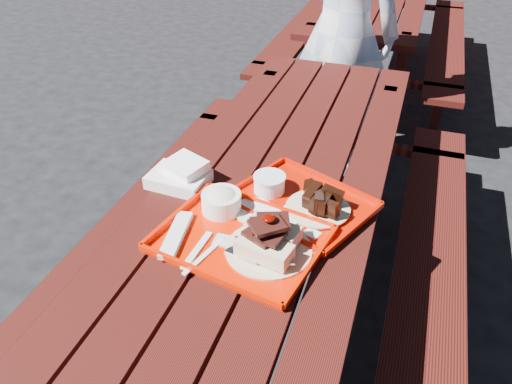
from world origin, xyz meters
TOP-DOWN VIEW (x-y plane):
  - ground at (0.00, 0.00)m, footprint 60.00×60.00m
  - picnic_table_near at (-0.00, 0.00)m, footprint 1.41×2.40m
  - picnic_table_far at (-0.00, 2.80)m, footprint 1.41×2.40m
  - near_tray at (0.01, -0.29)m, footprint 0.52×0.44m
  - far_tray at (0.12, -0.08)m, footprint 0.51×0.46m
  - white_cloth at (-0.29, -0.09)m, footprint 0.20×0.18m
  - person at (-0.03, 1.43)m, footprint 0.67×0.49m

SIDE VIEW (x-z plane):
  - ground at x=0.00m, z-range 0.00..0.00m
  - picnic_table_near at x=0.00m, z-range 0.19..0.94m
  - picnic_table_far at x=0.00m, z-range 0.19..0.94m
  - far_tray at x=0.12m, z-range 0.74..0.81m
  - white_cloth at x=-0.29m, z-range 0.74..0.82m
  - near_tray at x=0.01m, z-range 0.71..0.86m
  - person at x=-0.03m, z-range 0.00..1.70m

